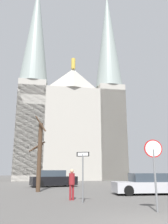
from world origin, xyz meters
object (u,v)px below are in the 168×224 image
at_px(cathedral, 71,113).
at_px(bare_tree, 39,155).
at_px(pedestrian_walking, 72,181).
at_px(one_way_arrow_sign, 83,170).
at_px(parked_car_far_silver, 148,184).
at_px(parked_car_near_black, 53,179).
at_px(stop_sign, 154,161).

bearing_deg(cathedral, bare_tree, -100.71).
bearing_deg(pedestrian_walking, bare_tree, 112.25).
height_order(one_way_arrow_sign, parked_car_far_silver, one_way_arrow_sign).
xyz_separation_m(parked_car_near_black, pedestrian_walking, (0.99, -10.37, 0.26)).
distance_m(parked_car_near_black, pedestrian_walking, 10.42).
height_order(bare_tree, parked_car_far_silver, bare_tree).
bearing_deg(cathedral, parked_car_far_silver, -80.93).
height_order(stop_sign, parked_car_near_black, stop_sign).
height_order(cathedral, parked_car_near_black, cathedral).
distance_m(bare_tree, parked_car_near_black, 5.69).
relative_size(cathedral, one_way_arrow_sign, 14.04).
distance_m(cathedral, stop_sign, 30.51).
distance_m(cathedral, parked_car_near_black, 18.13).
distance_m(one_way_arrow_sign, parked_car_far_silver, 6.06).
xyz_separation_m(cathedral, bare_tree, (-3.77, -19.95, -8.25)).
relative_size(stop_sign, parked_car_far_silver, 0.63).
distance_m(one_way_arrow_sign, parked_car_near_black, 11.68).
relative_size(cathedral, bare_tree, 6.15).
height_order(cathedral, parked_car_far_silver, cathedral).
relative_size(parked_car_near_black, parked_car_far_silver, 1.04).
height_order(parked_car_far_silver, pedestrian_walking, pedestrian_walking).
xyz_separation_m(parked_car_far_silver, pedestrian_walking, (-5.30, -2.35, 0.34)).
relative_size(cathedral, parked_car_near_black, 7.50).
xyz_separation_m(cathedral, parked_car_near_black, (-2.66, -14.74, -10.23)).
xyz_separation_m(one_way_arrow_sign, pedestrian_walking, (-0.46, 1.19, -0.58)).
distance_m(stop_sign, parked_car_far_silver, 6.89).
bearing_deg(parked_car_far_silver, cathedral, 99.07).
bearing_deg(stop_sign, parked_car_near_black, 105.62).
xyz_separation_m(stop_sign, one_way_arrow_sign, (-2.57, 2.83, -0.40)).
height_order(cathedral, stop_sign, cathedral).
xyz_separation_m(bare_tree, parked_car_far_silver, (7.41, -2.80, -2.05)).
height_order(one_way_arrow_sign, parked_car_near_black, one_way_arrow_sign).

